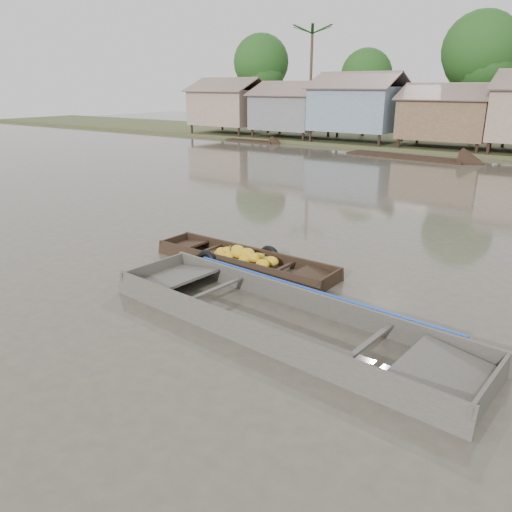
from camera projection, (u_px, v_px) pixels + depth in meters
The scene contains 3 objects.
ground at pixel (216, 307), 10.40m from camera, with size 120.00×120.00×0.00m, color #4B4539.
banana_boat at pixel (243, 261), 12.75m from camera, with size 5.10×1.38×0.70m.
viewer_boat at pixel (284, 325), 9.47m from camera, with size 7.79×2.60×0.62m.
Camera 1 is at (6.20, -7.23, 4.37)m, focal length 35.00 mm.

